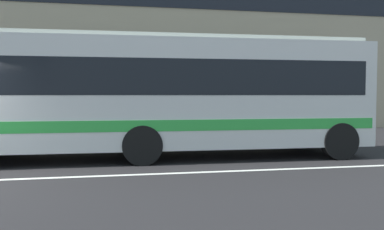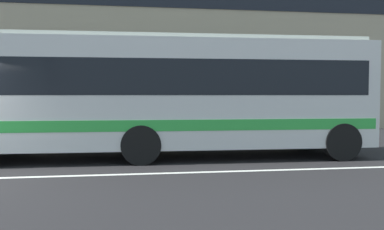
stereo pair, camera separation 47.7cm
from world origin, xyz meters
name	(u,v)px [view 2 (the right image)]	position (x,y,z in m)	size (l,w,h in m)	color
apartment_block_right	(199,20)	(8.16, 14.66, 6.16)	(22.08, 8.59, 12.32)	tan
transit_bus	(166,92)	(5.20, 2.33, 1.82)	(11.29, 2.85, 3.31)	silver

